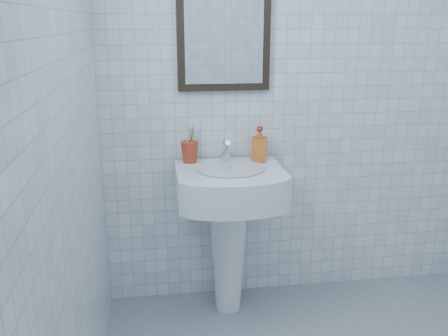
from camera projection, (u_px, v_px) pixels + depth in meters
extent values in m
cube|color=white|center=(297.00, 87.00, 2.80)|extent=(2.20, 0.02, 2.50)
cube|color=white|center=(57.00, 143.00, 1.51)|extent=(0.02, 2.40, 2.50)
cone|color=white|center=(228.00, 252.00, 2.81)|extent=(0.22, 0.22, 0.71)
cube|color=white|center=(230.00, 185.00, 2.65)|extent=(0.56, 0.40, 0.17)
cube|color=white|center=(225.00, 163.00, 2.77)|extent=(0.56, 0.10, 0.03)
cylinder|color=silver|center=(231.00, 169.00, 2.59)|extent=(0.35, 0.35, 0.01)
cylinder|color=silver|center=(226.00, 157.00, 2.74)|extent=(0.05, 0.05, 0.05)
cylinder|color=silver|center=(227.00, 146.00, 2.71)|extent=(0.03, 0.10, 0.08)
cylinder|color=silver|center=(226.00, 148.00, 2.75)|extent=(0.03, 0.05, 0.10)
imported|color=red|center=(259.00, 144.00, 2.75)|extent=(0.11, 0.11, 0.19)
cube|color=black|center=(224.00, 32.00, 2.64)|extent=(0.50, 0.04, 0.62)
cube|color=white|center=(224.00, 32.00, 2.62)|extent=(0.42, 0.00, 0.54)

